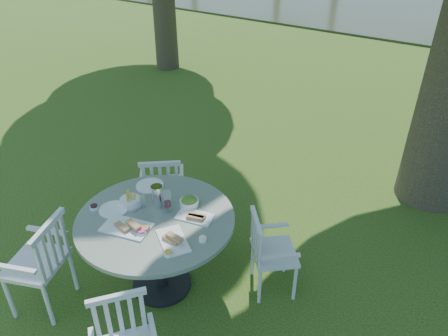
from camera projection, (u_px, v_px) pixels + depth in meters
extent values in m
plane|color=#1E3A0C|center=(214.00, 242.00, 4.76)|extent=(140.00, 140.00, 0.00)
cylinder|color=black|center=(162.00, 284.00, 4.22)|extent=(0.56, 0.56, 0.04)
cylinder|color=black|center=(159.00, 253.00, 4.01)|extent=(0.12, 0.12, 0.75)
cylinder|color=slate|center=(155.00, 219.00, 3.81)|extent=(1.39, 1.39, 0.04)
cylinder|color=silver|center=(295.00, 283.00, 3.98)|extent=(0.03, 0.03, 0.41)
cylinder|color=silver|center=(285.00, 256.00, 4.29)|extent=(0.03, 0.03, 0.41)
cylinder|color=silver|center=(260.00, 286.00, 3.95)|extent=(0.03, 0.03, 0.41)
cylinder|color=silver|center=(253.00, 258.00, 4.25)|extent=(0.03, 0.03, 0.41)
cube|color=silver|center=(274.00, 253.00, 4.00)|extent=(0.56, 0.57, 0.04)
cube|color=silver|center=(256.00, 238.00, 3.88)|extent=(0.30, 0.34, 0.42)
cylinder|color=silver|center=(181.00, 193.00, 5.18)|extent=(0.03, 0.03, 0.43)
cylinder|color=silver|center=(148.00, 195.00, 5.15)|extent=(0.03, 0.03, 0.43)
cylinder|color=silver|center=(181.00, 211.00, 4.89)|extent=(0.03, 0.03, 0.43)
cylinder|color=silver|center=(147.00, 213.00, 4.86)|extent=(0.03, 0.03, 0.43)
cube|color=silver|center=(163.00, 186.00, 4.90)|extent=(0.59, 0.59, 0.04)
cube|color=silver|center=(161.00, 180.00, 4.63)|extent=(0.37, 0.31, 0.44)
cylinder|color=silver|center=(37.00, 265.00, 4.14)|extent=(0.04, 0.04, 0.47)
cylinder|color=silver|center=(9.00, 298.00, 3.79)|extent=(0.04, 0.04, 0.47)
cylinder|color=silver|center=(73.00, 271.00, 4.07)|extent=(0.04, 0.04, 0.47)
cylinder|color=silver|center=(48.00, 306.00, 3.72)|extent=(0.04, 0.04, 0.47)
cube|color=silver|center=(36.00, 263.00, 3.79)|extent=(0.58, 0.61, 0.04)
cube|color=silver|center=(52.00, 248.00, 3.64)|extent=(0.21, 0.46, 0.48)
cube|color=silver|center=(120.00, 316.00, 3.15)|extent=(0.29, 0.35, 0.42)
cube|color=white|center=(126.00, 227.00, 3.67)|extent=(0.45, 0.33, 0.02)
cube|color=white|center=(173.00, 241.00, 3.53)|extent=(0.41, 0.37, 0.01)
cube|color=white|center=(195.00, 217.00, 3.80)|extent=(0.35, 0.25, 0.01)
cylinder|color=white|center=(114.00, 209.00, 3.89)|extent=(0.26, 0.26, 0.01)
cylinder|color=white|center=(150.00, 186.00, 4.21)|extent=(0.27, 0.27, 0.01)
cylinder|color=white|center=(130.00, 202.00, 3.93)|extent=(0.18, 0.18, 0.07)
cylinder|color=white|center=(189.00, 203.00, 3.93)|extent=(0.17, 0.17, 0.06)
cylinder|color=silver|center=(157.00, 196.00, 3.89)|extent=(0.11, 0.11, 0.21)
cylinder|color=white|center=(167.00, 201.00, 3.83)|extent=(0.07, 0.07, 0.20)
cylinder|color=white|center=(142.00, 202.00, 3.89)|extent=(0.07, 0.07, 0.12)
cylinder|color=white|center=(134.00, 205.00, 3.85)|extent=(0.07, 0.07, 0.11)
cylinder|color=white|center=(142.00, 233.00, 3.60)|extent=(0.08, 0.08, 0.03)
cylinder|color=white|center=(168.00, 254.00, 3.39)|extent=(0.07, 0.07, 0.03)
cylinder|color=white|center=(203.00, 240.00, 3.53)|extent=(0.06, 0.06, 0.03)
cylinder|color=white|center=(94.00, 208.00, 3.89)|extent=(0.08, 0.08, 0.03)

